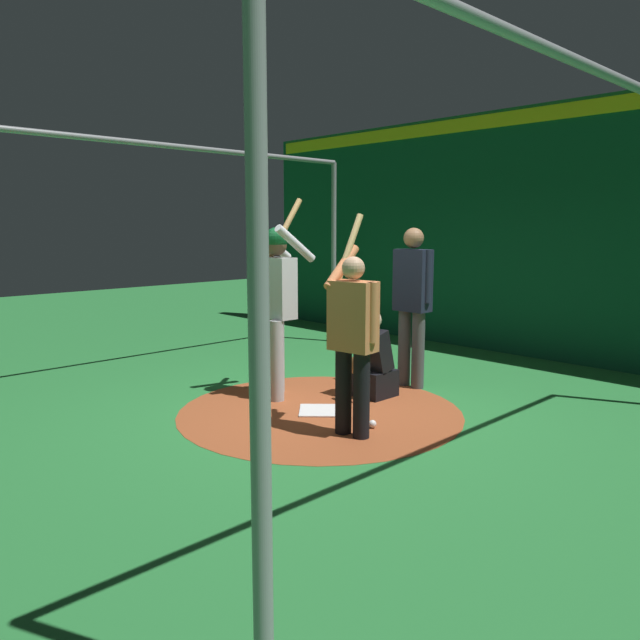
% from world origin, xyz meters
% --- Properties ---
extents(ground_plane, '(26.39, 26.39, 0.00)m').
position_xyz_m(ground_plane, '(0.00, 0.00, 0.00)').
color(ground_plane, '#287A38').
extents(dirt_circle, '(2.90, 2.90, 0.01)m').
position_xyz_m(dirt_circle, '(0.00, 0.00, 0.00)').
color(dirt_circle, '#9E4C28').
rests_on(dirt_circle, ground).
extents(home_plate, '(0.59, 0.59, 0.01)m').
position_xyz_m(home_plate, '(0.00, 0.00, 0.01)').
color(home_plate, white).
rests_on(home_plate, dirt_circle).
extents(batter, '(0.68, 0.49, 2.19)m').
position_xyz_m(batter, '(-0.07, -0.74, 1.15)').
color(batter, '#B3B3B7').
rests_on(batter, ground).
extents(catcher, '(0.58, 0.40, 0.98)m').
position_xyz_m(catcher, '(-0.80, 0.00, 0.39)').
color(catcher, black).
rests_on(catcher, ground).
extents(umpire, '(0.23, 0.49, 1.86)m').
position_xyz_m(umpire, '(-1.46, 0.03, 1.06)').
color(umpire, '#4C4C51').
rests_on(umpire, ground).
extents(visitor, '(0.55, 0.53, 2.00)m').
position_xyz_m(visitor, '(0.28, 0.71, 0.94)').
color(visitor, black).
rests_on(visitor, ground).
extents(back_wall, '(0.22, 10.39, 3.54)m').
position_xyz_m(back_wall, '(-4.11, 0.00, 1.79)').
color(back_wall, '#0F472D').
rests_on(back_wall, ground).
extents(cage_frame, '(5.76, 5.31, 2.91)m').
position_xyz_m(cage_frame, '(0.00, 0.00, 2.06)').
color(cage_frame, gray).
rests_on(cage_frame, ground).
extents(baseball_0, '(0.07, 0.07, 0.07)m').
position_xyz_m(baseball_0, '(0.01, 0.72, 0.04)').
color(baseball_0, white).
rests_on(baseball_0, dirt_circle).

